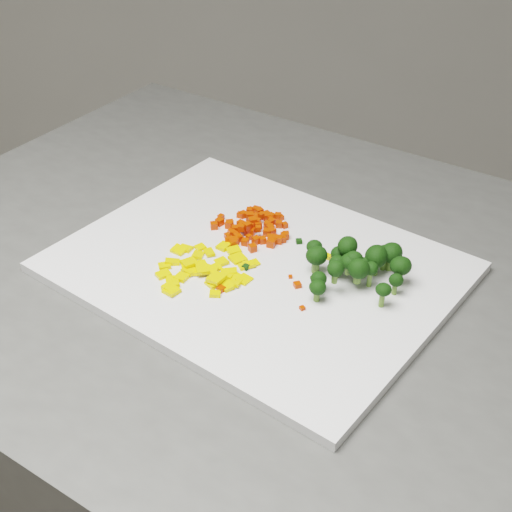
% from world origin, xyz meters
% --- Properties ---
extents(counter_block, '(1.25, 1.09, 0.90)m').
position_xyz_m(counter_block, '(0.19, 0.47, 0.45)').
color(counter_block, '#4B4B48').
rests_on(counter_block, ground).
extents(cutting_board, '(0.55, 0.50, 0.01)m').
position_xyz_m(cutting_board, '(0.15, 0.47, 0.91)').
color(cutting_board, white).
rests_on(cutting_board, counter_block).
extents(carrot_pile, '(0.10, 0.10, 0.03)m').
position_xyz_m(carrot_pile, '(0.13, 0.54, 0.93)').
color(carrot_pile, red).
rests_on(carrot_pile, cutting_board).
extents(pepper_pile, '(0.11, 0.11, 0.02)m').
position_xyz_m(pepper_pile, '(0.10, 0.44, 0.92)').
color(pepper_pile, yellow).
rests_on(pepper_pile, cutting_board).
extents(broccoli_pile, '(0.12, 0.12, 0.05)m').
position_xyz_m(broccoli_pile, '(0.26, 0.45, 0.94)').
color(broccoli_pile, black).
rests_on(broccoli_pile, cutting_board).
extents(carrot_cube_0, '(0.01, 0.01, 0.01)m').
position_xyz_m(carrot_cube_0, '(0.13, 0.53, 0.92)').
color(carrot_cube_0, red).
rests_on(carrot_cube_0, carrot_pile).
extents(carrot_cube_1, '(0.01, 0.01, 0.01)m').
position_xyz_m(carrot_cube_1, '(0.11, 0.50, 0.92)').
color(carrot_cube_1, red).
rests_on(carrot_cube_1, carrot_pile).
extents(carrot_cube_2, '(0.01, 0.01, 0.01)m').
position_xyz_m(carrot_cube_2, '(0.12, 0.52, 0.92)').
color(carrot_cube_2, red).
rests_on(carrot_cube_2, carrot_pile).
extents(carrot_cube_3, '(0.01, 0.01, 0.01)m').
position_xyz_m(carrot_cube_3, '(0.13, 0.54, 0.92)').
color(carrot_cube_3, red).
rests_on(carrot_cube_3, carrot_pile).
extents(carrot_cube_4, '(0.01, 0.01, 0.01)m').
position_xyz_m(carrot_cube_4, '(0.14, 0.57, 0.92)').
color(carrot_cube_4, red).
rests_on(carrot_cube_4, carrot_pile).
extents(carrot_cube_5, '(0.01, 0.01, 0.01)m').
position_xyz_m(carrot_cube_5, '(0.16, 0.55, 0.92)').
color(carrot_cube_5, red).
rests_on(carrot_cube_5, carrot_pile).
extents(carrot_cube_6, '(0.01, 0.01, 0.01)m').
position_xyz_m(carrot_cube_6, '(0.14, 0.54, 0.92)').
color(carrot_cube_6, red).
rests_on(carrot_cube_6, carrot_pile).
extents(carrot_cube_7, '(0.01, 0.01, 0.01)m').
position_xyz_m(carrot_cube_7, '(0.13, 0.53, 0.92)').
color(carrot_cube_7, red).
rests_on(carrot_cube_7, carrot_pile).
extents(carrot_cube_8, '(0.01, 0.01, 0.01)m').
position_xyz_m(carrot_cube_8, '(0.12, 0.51, 0.92)').
color(carrot_cube_8, red).
rests_on(carrot_cube_8, carrot_pile).
extents(carrot_cube_9, '(0.01, 0.01, 0.01)m').
position_xyz_m(carrot_cube_9, '(0.13, 0.53, 0.92)').
color(carrot_cube_9, red).
rests_on(carrot_cube_9, carrot_pile).
extents(carrot_cube_10, '(0.01, 0.01, 0.01)m').
position_xyz_m(carrot_cube_10, '(0.12, 0.56, 0.92)').
color(carrot_cube_10, red).
rests_on(carrot_cube_10, carrot_pile).
extents(carrot_cube_11, '(0.01, 0.01, 0.01)m').
position_xyz_m(carrot_cube_11, '(0.13, 0.58, 0.92)').
color(carrot_cube_11, red).
rests_on(carrot_cube_11, carrot_pile).
extents(carrot_cube_12, '(0.01, 0.01, 0.01)m').
position_xyz_m(carrot_cube_12, '(0.12, 0.57, 0.92)').
color(carrot_cube_12, red).
rests_on(carrot_cube_12, carrot_pile).
extents(carrot_cube_13, '(0.01, 0.01, 0.01)m').
position_xyz_m(carrot_cube_13, '(0.09, 0.54, 0.92)').
color(carrot_cube_13, red).
rests_on(carrot_cube_13, carrot_pile).
extents(carrot_cube_14, '(0.01, 0.01, 0.01)m').
position_xyz_m(carrot_cube_14, '(0.15, 0.54, 0.92)').
color(carrot_cube_14, red).
rests_on(carrot_cube_14, carrot_pile).
extents(carrot_cube_15, '(0.01, 0.01, 0.01)m').
position_xyz_m(carrot_cube_15, '(0.12, 0.54, 0.92)').
color(carrot_cube_15, red).
rests_on(carrot_cube_15, carrot_pile).
extents(carrot_cube_16, '(0.01, 0.01, 0.01)m').
position_xyz_m(carrot_cube_16, '(0.15, 0.54, 0.92)').
color(carrot_cube_16, red).
rests_on(carrot_cube_16, carrot_pile).
extents(carrot_cube_17, '(0.01, 0.01, 0.01)m').
position_xyz_m(carrot_cube_17, '(0.18, 0.53, 0.92)').
color(carrot_cube_17, red).
rests_on(carrot_cube_17, carrot_pile).
extents(carrot_cube_18, '(0.01, 0.01, 0.01)m').
position_xyz_m(carrot_cube_18, '(0.12, 0.50, 0.92)').
color(carrot_cube_18, red).
rests_on(carrot_cube_18, carrot_pile).
extents(carrot_cube_19, '(0.01, 0.01, 0.01)m').
position_xyz_m(carrot_cube_19, '(0.11, 0.50, 0.92)').
color(carrot_cube_19, red).
rests_on(carrot_cube_19, carrot_pile).
extents(carrot_cube_20, '(0.01, 0.01, 0.01)m').
position_xyz_m(carrot_cube_20, '(0.14, 0.49, 0.92)').
color(carrot_cube_20, red).
rests_on(carrot_cube_20, carrot_pile).
extents(carrot_cube_21, '(0.01, 0.01, 0.01)m').
position_xyz_m(carrot_cube_21, '(0.18, 0.52, 0.92)').
color(carrot_cube_21, red).
rests_on(carrot_cube_21, carrot_pile).
extents(carrot_cube_22, '(0.01, 0.01, 0.01)m').
position_xyz_m(carrot_cube_22, '(0.17, 0.52, 0.92)').
color(carrot_cube_22, red).
rests_on(carrot_cube_22, carrot_pile).
extents(carrot_cube_23, '(0.01, 0.01, 0.01)m').
position_xyz_m(carrot_cube_23, '(0.15, 0.57, 0.92)').
color(carrot_cube_23, red).
rests_on(carrot_cube_23, carrot_pile).
extents(carrot_cube_24, '(0.01, 0.01, 0.01)m').
position_xyz_m(carrot_cube_24, '(0.15, 0.53, 0.92)').
color(carrot_cube_24, red).
rests_on(carrot_cube_24, carrot_pile).
extents(carrot_cube_25, '(0.01, 0.01, 0.01)m').
position_xyz_m(carrot_cube_25, '(0.11, 0.56, 0.92)').
color(carrot_cube_25, red).
rests_on(carrot_cube_25, carrot_pile).
extents(carrot_cube_26, '(0.01, 0.01, 0.01)m').
position_xyz_m(carrot_cube_26, '(0.10, 0.54, 0.92)').
color(carrot_cube_26, red).
rests_on(carrot_cube_26, carrot_pile).
extents(carrot_cube_27, '(0.01, 0.01, 0.01)m').
position_xyz_m(carrot_cube_27, '(0.14, 0.54, 0.92)').
color(carrot_cube_27, red).
rests_on(carrot_cube_27, carrot_pile).
extents(carrot_cube_28, '(0.01, 0.01, 0.01)m').
position_xyz_m(carrot_cube_28, '(0.08, 0.53, 0.92)').
color(carrot_cube_28, red).
rests_on(carrot_cube_28, carrot_pile).
extents(carrot_cube_29, '(0.01, 0.01, 0.01)m').
position_xyz_m(carrot_cube_29, '(0.11, 0.53, 0.92)').
color(carrot_cube_29, red).
rests_on(carrot_cube_29, carrot_pile).
extents(carrot_cube_30, '(0.01, 0.01, 0.01)m').
position_xyz_m(carrot_cube_30, '(0.11, 0.52, 0.92)').
color(carrot_cube_30, red).
rests_on(carrot_cube_30, carrot_pile).
extents(carrot_cube_31, '(0.01, 0.01, 0.01)m').
position_xyz_m(carrot_cube_31, '(0.13, 0.57, 0.92)').
color(carrot_cube_31, red).
rests_on(carrot_cube_31, carrot_pile).
extents(carrot_cube_32, '(0.01, 0.01, 0.01)m').
position_xyz_m(carrot_cube_32, '(0.15, 0.51, 0.92)').
color(carrot_cube_32, red).
rests_on(carrot_cube_32, carrot_pile).
extents(carrot_cube_33, '(0.01, 0.01, 0.01)m').
position_xyz_m(carrot_cube_33, '(0.13, 0.54, 0.91)').
color(carrot_cube_33, red).
rests_on(carrot_cube_33, carrot_pile).
extents(carrot_cube_34, '(0.01, 0.01, 0.01)m').
position_xyz_m(carrot_cube_34, '(0.17, 0.55, 0.92)').
color(carrot_cube_34, red).
rests_on(carrot_cube_34, carrot_pile).
extents(carrot_cube_35, '(0.01, 0.01, 0.01)m').
position_xyz_m(carrot_cube_35, '(0.11, 0.52, 0.92)').
color(carrot_cube_35, red).
rests_on(carrot_cube_35, carrot_pile).
extents(carrot_cube_36, '(0.01, 0.01, 0.01)m').
position_xyz_m(carrot_cube_36, '(0.15, 0.55, 0.92)').
color(carrot_cube_36, red).
rests_on(carrot_cube_36, carrot_pile).
extents(carrot_cube_37, '(0.01, 0.01, 0.01)m').
position_xyz_m(carrot_cube_37, '(0.14, 0.52, 0.92)').
color(carrot_cube_37, red).
rests_on(carrot_cube_37, carrot_pile).
extents(carrot_cube_38, '(0.01, 0.01, 0.01)m').
position_xyz_m(carrot_cube_38, '(0.12, 0.53, 0.92)').
color(carrot_cube_38, red).
rests_on(carrot_cube_38, carrot_pile).
extents(carrot_cube_39, '(0.01, 0.01, 0.01)m').
position_xyz_m(carrot_cube_39, '(0.16, 0.50, 0.92)').
color(carrot_cube_39, red).
rests_on(carrot_cube_39, carrot_pile).
extents(carrot_cube_40, '(0.01, 0.01, 0.01)m').
position_xyz_m(carrot_cube_40, '(0.13, 0.55, 0.92)').
color(carrot_cube_40, red).
rests_on(carrot_cube_40, carrot_pile).
extents(carrot_cube_41, '(0.01, 0.01, 0.01)m').
position_xyz_m(carrot_cube_41, '(0.13, 0.54, 0.92)').
color(carrot_cube_41, red).
rests_on(carrot_cube_41, carrot_pile).
extents(carrot_cube_42, '(0.01, 0.01, 0.01)m').
position_xyz_m(carrot_cube_42, '(0.13, 0.51, 0.91)').
color(carrot_cube_42, red).
rests_on(carrot_cube_42, carrot_pile).
extents(carrot_cube_43, '(0.01, 0.01, 0.01)m').
position_xyz_m(carrot_cube_43, '(0.13, 0.50, 0.92)').
color(carrot_cube_43, red).
rests_on(carrot_cube_43, carrot_pile).
extents(carrot_cube_44, '(0.01, 0.01, 0.01)m').
position_xyz_m(carrot_cube_44, '(0.13, 0.53, 0.92)').
color(carrot_cube_44, red).
rests_on(carrot_cube_44, carrot_pile).
extents(carrot_cube_45, '(0.01, 0.01, 0.01)m').
position_xyz_m(carrot_cube_45, '(0.13, 0.53, 0.91)').
color(carrot_cube_45, red).
rests_on(carrot_cube_45, carrot_pile).
extents(carrot_cube_46, '(0.01, 0.01, 0.01)m').
position_xyz_m(carrot_cube_46, '(0.13, 0.53, 0.92)').
color(carrot_cube_46, red).
rests_on(carrot_cube_46, carrot_pile).
extents(carrot_cube_47, '(0.01, 0.01, 0.01)m').
position_xyz_m(carrot_cube_47, '(0.15, 0.54, 0.92)').
color(carrot_cube_47, red).
rests_on(carrot_cube_47, carrot_pile).
extents(carrot_cube_48, '(0.01, 0.01, 0.01)m').
position_xyz_m(carrot_cube_48, '(0.13, 0.53, 0.92)').
color(carrot_cube_48, red).
rests_on(carrot_cube_48, carrot_pile).
extents(carrot_cube_49, '(0.01, 0.01, 0.01)m').
position_xyz_m(carrot_cube_49, '(0.16, 0.51, 0.92)').
color(carrot_cube_49, red).
rests_on(carrot_cube_49, carrot_pile).
extents(carrot_cube_50, '(0.01, 0.01, 0.01)m').
position_xyz_m(carrot_cube_50, '(0.16, 0.57, 0.92)').
color(carrot_cube_50, red).
rests_on(carrot_cube_50, carrot_pile).
extents(carrot_cube_51, '(0.01, 0.01, 0.01)m').
position_xyz_m(carrot_cube_51, '(0.13, 0.55, 0.92)').
color(carrot_cube_51, red).
rests_on(carrot_cube_51, carrot_pile).
extents(carrot_cube_52, '(0.01, 0.01, 0.01)m').
position_xyz_m(carrot_cube_52, '(0.11, 0.56, 0.92)').
color(carrot_cube_52, red).
rests_on(carrot_cube_52, carrot_pile).
extents(carrot_cube_53, '(0.01, 0.01, 0.01)m').
position_xyz_m(carrot_cube_53, '(0.16, 0.53, 0.92)').
color(carrot_cube_53, red).
rests_on(carrot_cube_53, carrot_pile).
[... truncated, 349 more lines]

